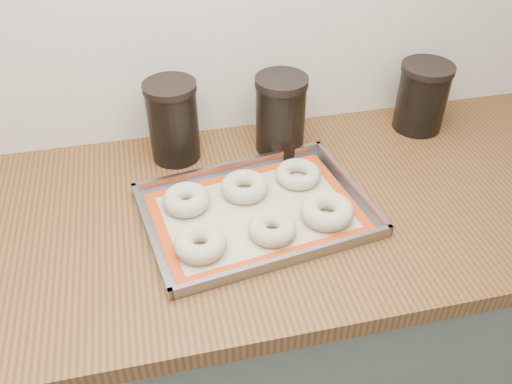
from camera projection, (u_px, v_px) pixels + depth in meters
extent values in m
cube|color=#586156|center=(318.00, 326.00, 1.49)|extent=(3.00, 0.65, 0.86)
cube|color=brown|center=(332.00, 202.00, 1.21)|extent=(3.06, 0.68, 0.04)
cube|color=gray|center=(256.00, 213.00, 1.14)|extent=(0.50, 0.39, 0.00)
cube|color=gray|center=(231.00, 167.00, 1.25)|extent=(0.46, 0.08, 0.02)
cube|color=gray|center=(287.00, 260.00, 1.02)|extent=(0.46, 0.08, 0.02)
cube|color=gray|center=(150.00, 236.00, 1.07)|extent=(0.06, 0.33, 0.02)
cube|color=gray|center=(350.00, 185.00, 1.20)|extent=(0.06, 0.33, 0.02)
cube|color=#C6B793|center=(256.00, 212.00, 1.14)|extent=(0.46, 0.35, 0.00)
cube|color=#C63B0D|center=(235.00, 176.00, 1.24)|extent=(0.42, 0.08, 0.00)
cube|color=#C63B0D|center=(281.00, 254.00, 1.05)|extent=(0.42, 0.08, 0.00)
cube|color=#C63B0D|center=(164.00, 236.00, 1.09)|extent=(0.06, 0.25, 0.00)
cube|color=#C63B0D|center=(340.00, 190.00, 1.20)|extent=(0.06, 0.25, 0.00)
torus|color=beige|center=(200.00, 243.00, 1.04)|extent=(0.10, 0.10, 0.04)
torus|color=beige|center=(272.00, 228.00, 1.08)|extent=(0.11, 0.11, 0.04)
torus|color=beige|center=(327.00, 211.00, 1.12)|extent=(0.14, 0.14, 0.04)
torus|color=beige|center=(186.00, 200.00, 1.15)|extent=(0.11, 0.11, 0.04)
torus|color=beige|center=(245.00, 187.00, 1.18)|extent=(0.13, 0.13, 0.04)
torus|color=beige|center=(298.00, 174.00, 1.22)|extent=(0.13, 0.13, 0.03)
cylinder|color=black|center=(174.00, 124.00, 1.26)|extent=(0.12, 0.12, 0.18)
cylinder|color=black|center=(169.00, 87.00, 1.20)|extent=(0.12, 0.12, 0.02)
cylinder|color=black|center=(280.00, 118.00, 1.29)|extent=(0.12, 0.12, 0.17)
cylinder|color=black|center=(282.00, 82.00, 1.23)|extent=(0.12, 0.12, 0.02)
cylinder|color=black|center=(421.00, 100.00, 1.37)|extent=(0.12, 0.12, 0.16)
cylinder|color=black|center=(428.00, 68.00, 1.31)|extent=(0.13, 0.13, 0.02)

